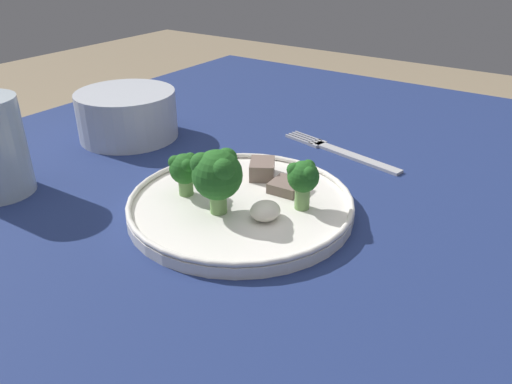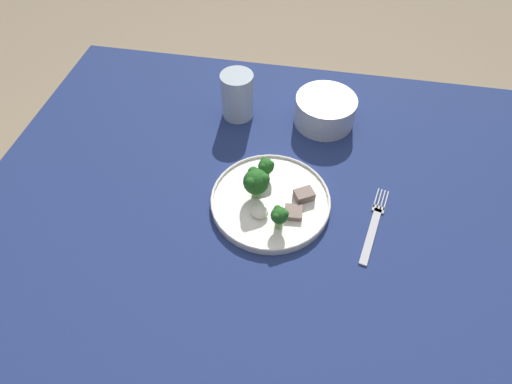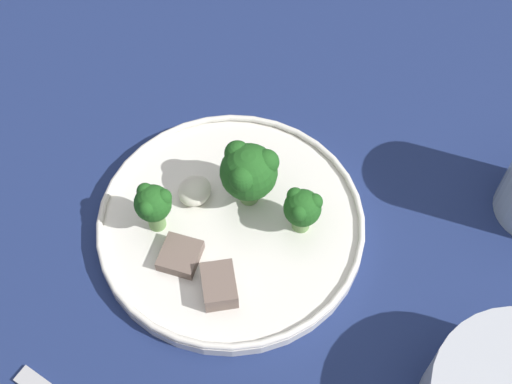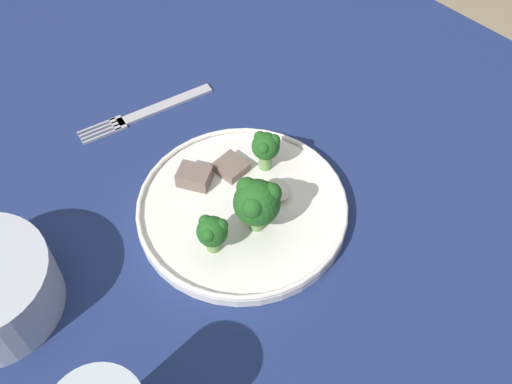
# 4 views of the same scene
# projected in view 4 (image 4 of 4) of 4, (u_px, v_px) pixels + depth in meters

# --- Properties ---
(table) EXTENTS (1.23, 0.99, 0.74)m
(table) POSITION_uv_depth(u_px,v_px,m) (252.00, 250.00, 0.78)
(table) COLOR navy
(table) RESTS_ON ground_plane
(dinner_plate) EXTENTS (0.24, 0.24, 0.02)m
(dinner_plate) POSITION_uv_depth(u_px,v_px,m) (242.00, 208.00, 0.69)
(dinner_plate) COLOR white
(dinner_plate) RESTS_ON table
(fork) EXTENTS (0.06, 0.19, 0.00)m
(fork) POSITION_uv_depth(u_px,v_px,m) (148.00, 112.00, 0.80)
(fork) COLOR #B2B2B7
(fork) RESTS_ON table
(broccoli_floret_near_rim_left) EXTENTS (0.03, 0.03, 0.05)m
(broccoli_floret_near_rim_left) POSITION_uv_depth(u_px,v_px,m) (266.00, 147.00, 0.70)
(broccoli_floret_near_rim_left) COLOR #709E56
(broccoli_floret_near_rim_left) RESTS_ON dinner_plate
(broccoli_floret_center_left) EXTENTS (0.03, 0.03, 0.05)m
(broccoli_floret_center_left) POSITION_uv_depth(u_px,v_px,m) (212.00, 232.00, 0.63)
(broccoli_floret_center_left) COLOR #709E56
(broccoli_floret_center_left) RESTS_ON dinner_plate
(broccoli_floret_back_left) EXTENTS (0.05, 0.05, 0.07)m
(broccoli_floret_back_left) POSITION_uv_depth(u_px,v_px,m) (257.00, 202.00, 0.64)
(broccoli_floret_back_left) COLOR #709E56
(broccoli_floret_back_left) RESTS_ON dinner_plate
(meat_slice_front_slice) EXTENTS (0.05, 0.04, 0.02)m
(meat_slice_front_slice) POSITION_uv_depth(u_px,v_px,m) (194.00, 177.00, 0.70)
(meat_slice_front_slice) COLOR #756056
(meat_slice_front_slice) RESTS_ON dinner_plate
(meat_slice_middle_slice) EXTENTS (0.04, 0.04, 0.01)m
(meat_slice_middle_slice) POSITION_uv_depth(u_px,v_px,m) (231.00, 167.00, 0.72)
(meat_slice_middle_slice) COLOR #756056
(meat_slice_middle_slice) RESTS_ON dinner_plate
(sauce_dollop) EXTENTS (0.03, 0.03, 0.02)m
(sauce_dollop) POSITION_uv_depth(u_px,v_px,m) (277.00, 190.00, 0.69)
(sauce_dollop) COLOR silver
(sauce_dollop) RESTS_ON dinner_plate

